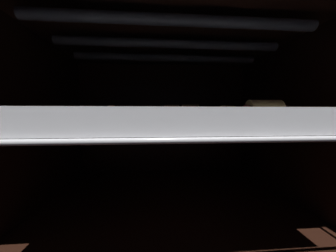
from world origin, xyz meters
TOP-DOWN VIEW (x-y plane):
  - ground_plane at (0.00, 0.00)cm, footprint 57.01×50.39cm
  - oven_wall_back at (0.00, 24.60)cm, footprint 57.01×1.20cm
  - oven_wall_left at (-27.91, 0.00)cm, footprint 1.20×47.99cm
  - oven_wall_right at (27.91, 0.00)cm, footprint 1.20×47.99cm
  - oven_ceiling at (0.00, 0.00)cm, footprint 57.01×50.39cm
  - heating_element at (0.00, 0.00)cm, footprint 43.69×19.29cm
  - oven_rack_mid at (0.00, 0.00)cm, footprint 51.91×47.03cm
  - baking_tray_mid at (0.00, 0.00)cm, footprint 42.61×41.72cm
  - pig_in_blanket_mid_0 at (9.05, 10.87)cm, footprint 3.10×5.55cm
  - pig_in_blanket_mid_1 at (-3.00, 3.86)cm, footprint 2.48×5.19cm
  - pig_in_blanket_mid_2 at (10.38, -3.82)cm, footprint 5.23×4.75cm
  - pig_in_blanket_mid_3 at (16.84, 11.25)cm, footprint 5.56×2.91cm
  - pig_in_blanket_mid_4 at (11.25, -13.16)cm, footprint 5.40×3.00cm
  - pig_in_blanket_mid_5 at (-17.20, 3.34)cm, footprint 4.99×3.08cm
  - pig_in_blanket_mid_6 at (0.88, 5.58)cm, footprint 4.92×3.22cm
  - pig_in_blanket_mid_7 at (17.99, 16.78)cm, footprint 3.58×5.41cm
  - pig_in_blanket_mid_8 at (-15.12, 15.64)cm, footprint 3.77×5.68cm
  - pig_in_blanket_mid_9 at (3.95, -0.66)cm, footprint 5.19×3.30cm

SIDE VIEW (x-z plane):
  - ground_plane at x=0.00cm, z-range -1.20..0.00cm
  - oven_rack_mid at x=0.00cm, z-range 16.91..17.44cm
  - oven_wall_back at x=0.00cm, z-range 0.00..35.79cm
  - oven_wall_left at x=-27.91cm, z-range 0.00..35.79cm
  - oven_wall_right at x=27.91cm, z-range 0.00..35.79cm
  - baking_tray_mid at x=0.00cm, z-range 16.83..19.40cm
  - pig_in_blanket_mid_3 at x=16.84cm, z-range 18.56..20.96cm
  - pig_in_blanket_mid_2 at x=10.38cm, z-range 18.56..20.98cm
  - pig_in_blanket_mid_1 at x=-3.00cm, z-range 18.56..21.03cm
  - pig_in_blanket_mid_5 at x=-17.20cm, z-range 18.56..21.09cm
  - pig_in_blanket_mid_0 at x=9.05cm, z-range 18.56..21.12cm
  - pig_in_blanket_mid_4 at x=11.25cm, z-range 18.56..21.28cm
  - pig_in_blanket_mid_9 at x=3.95cm, z-range 18.56..21.32cm
  - pig_in_blanket_mid_7 at x=17.99cm, z-range 18.56..21.33cm
  - pig_in_blanket_mid_6 at x=0.88cm, z-range 18.56..21.56cm
  - pig_in_blanket_mid_8 at x=-15.12cm, z-range 18.56..21.88cm
  - heating_element at x=0.00cm, z-range 32.38..34.07cm
  - oven_ceiling at x=0.00cm, z-range 35.79..36.99cm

